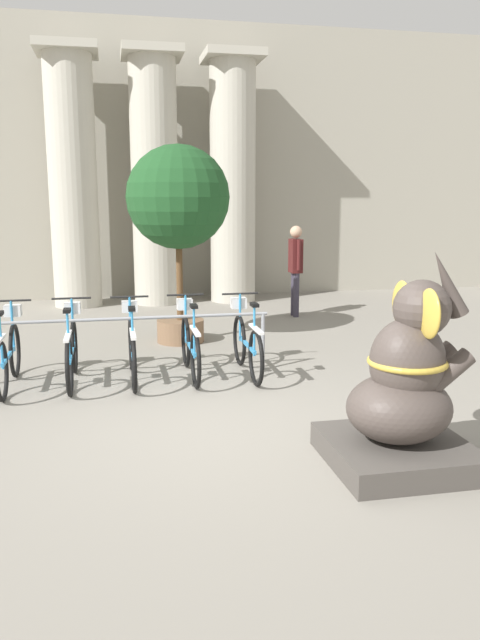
# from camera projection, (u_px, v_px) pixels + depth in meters

# --- Properties ---
(ground_plane) EXTENTS (60.00, 60.00, 0.00)m
(ground_plane) POSITION_uv_depth(u_px,v_px,m) (215.00, 427.00, 6.12)
(ground_plane) COLOR gray
(building_facade) EXTENTS (20.00, 0.20, 6.00)m
(building_facade) POSITION_uv_depth(u_px,v_px,m) (151.00, 162.00, 13.82)
(building_facade) COLOR #A39E8E
(building_facade) RESTS_ON ground_plane
(column_left) EXTENTS (1.21, 1.21, 5.16)m
(column_left) POSITION_uv_depth(u_px,v_px,m) (73.00, 178.00, 12.61)
(column_left) COLOR #BCB7A8
(column_left) RESTS_ON ground_plane
(column_middle) EXTENTS (1.21, 1.21, 5.16)m
(column_middle) POSITION_uv_depth(u_px,v_px,m) (155.00, 178.00, 12.93)
(column_middle) COLOR #BCB7A8
(column_middle) RESTS_ON ground_plane
(column_right) EXTENTS (1.21, 1.21, 5.16)m
(column_right) POSITION_uv_depth(u_px,v_px,m) (233.00, 179.00, 13.26)
(column_right) COLOR #BCB7A8
(column_right) RESTS_ON ground_plane
(bike_rack) EXTENTS (3.47, 0.05, 0.77)m
(bike_rack) POSITION_uv_depth(u_px,v_px,m) (131.00, 330.00, 7.74)
(bike_rack) COLOR gray
(bike_rack) RESTS_ON ground_plane
(bicycle_0) EXTENTS (0.48, 1.67, 0.99)m
(bicycle_0) POSITION_uv_depth(u_px,v_px,m) (9.00, 354.00, 7.35)
(bicycle_0) COLOR black
(bicycle_0) RESTS_ON ground_plane
(bicycle_1) EXTENTS (0.48, 1.67, 0.99)m
(bicycle_1) POSITION_uv_depth(u_px,v_px,m) (72.00, 350.00, 7.53)
(bicycle_1) COLOR black
(bicycle_1) RESTS_ON ground_plane
(bicycle_2) EXTENTS (0.48, 1.67, 0.99)m
(bicycle_2) POSITION_uv_depth(u_px,v_px,m) (132.00, 348.00, 7.65)
(bicycle_2) COLOR black
(bicycle_2) RESTS_ON ground_plane
(bicycle_3) EXTENTS (0.48, 1.67, 0.99)m
(bicycle_3) POSITION_uv_depth(u_px,v_px,m) (190.00, 345.00, 7.82)
(bicycle_3) COLOR black
(bicycle_3) RESTS_ON ground_plane
(bicycle_4) EXTENTS (0.48, 1.67, 0.99)m
(bicycle_4) POSITION_uv_depth(u_px,v_px,m) (247.00, 343.00, 7.91)
(bicycle_4) COLOR black
(bicycle_4) RESTS_ON ground_plane
(elephant_statue) EXTENTS (1.15, 1.15, 1.83)m
(elephant_statue) POSITION_uv_depth(u_px,v_px,m) (404.00, 394.00, 5.17)
(elephant_statue) COLOR #4C4742
(elephant_statue) RESTS_ON ground_plane
(person_pedestrian) EXTENTS (0.23, 0.47, 1.71)m
(person_pedestrian) POSITION_uv_depth(u_px,v_px,m) (296.00, 262.00, 11.73)
(person_pedestrian) COLOR #383342
(person_pedestrian) RESTS_ON ground_plane
(potted_tree) EXTENTS (1.56, 1.56, 3.01)m
(potted_tree) POSITION_uv_depth(u_px,v_px,m) (178.00, 204.00, 9.39)
(potted_tree) COLOR brown
(potted_tree) RESTS_ON ground_plane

